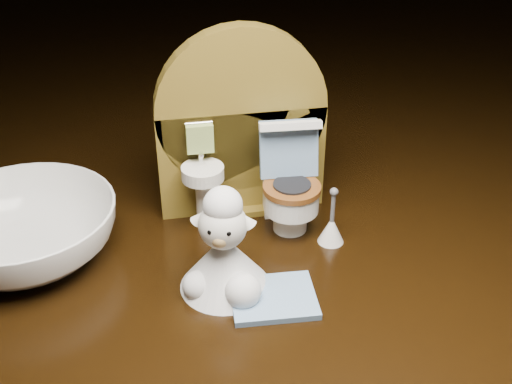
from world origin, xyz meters
The scene contains 6 objects.
backdrop_panel centered at (0.00, 0.06, 0.07)m, with size 0.13×0.05×0.15m.
toy_toilet centered at (0.03, 0.04, 0.03)m, with size 0.05×0.06×0.09m.
bath_mat centered at (0.00, -0.05, 0.00)m, with size 0.06×0.05×0.00m, color #6B8DB3.
toilet_brush centered at (0.06, 0.00, 0.01)m, with size 0.02×0.02×0.05m.
plush_lamb centered at (-0.03, -0.03, 0.03)m, with size 0.06×0.06×0.08m.
ceramic_bowl centered at (-0.16, 0.03, 0.02)m, with size 0.13×0.13×0.04m, color white.
Camera 1 is at (-0.07, -0.37, 0.28)m, focal length 45.00 mm.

